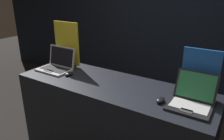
# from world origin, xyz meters

# --- Properties ---
(wall_back) EXTENTS (8.00, 0.05, 2.80)m
(wall_back) POSITION_xyz_m (0.00, 2.08, 1.40)
(wall_back) COLOR black
(wall_back) RESTS_ON ground_plane
(display_counter) EXTENTS (2.02, 0.67, 0.91)m
(display_counter) POSITION_xyz_m (0.00, 0.34, 0.46)
(display_counter) COLOR black
(display_counter) RESTS_ON ground_plane
(laptop_front) EXTENTS (0.39, 0.29, 0.26)m
(laptop_front) POSITION_xyz_m (-0.76, 0.34, 0.97)
(laptop_front) COLOR #B7B7BC
(laptop_front) RESTS_ON display_counter
(mouse_front) EXTENTS (0.07, 0.11, 0.03)m
(mouse_front) POSITION_xyz_m (-0.52, 0.28, 0.93)
(mouse_front) COLOR black
(mouse_front) RESTS_ON display_counter
(promo_stand_front) EXTENTS (0.36, 0.07, 0.53)m
(promo_stand_front) POSITION_xyz_m (-0.76, 0.53, 1.17)
(promo_stand_front) COLOR black
(promo_stand_front) RESTS_ON display_counter
(laptop_back) EXTENTS (0.33, 0.35, 0.25)m
(laptop_back) POSITION_xyz_m (0.78, 0.32, 0.97)
(laptop_back) COLOR black
(laptop_back) RESTS_ON display_counter
(mouse_back) EXTENTS (0.07, 0.11, 0.04)m
(mouse_back) POSITION_xyz_m (0.55, 0.24, 0.93)
(mouse_back) COLOR black
(mouse_back) RESTS_ON display_counter
(promo_stand_back) EXTENTS (0.31, 0.07, 0.43)m
(promo_stand_back) POSITION_xyz_m (0.78, 0.53, 1.12)
(promo_stand_back) COLOR black
(promo_stand_back) RESTS_ON display_counter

